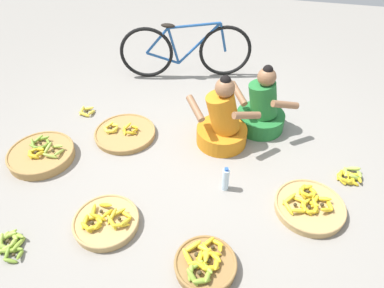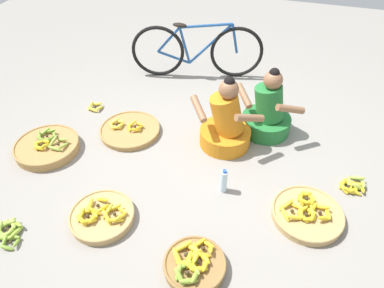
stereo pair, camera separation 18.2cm
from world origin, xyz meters
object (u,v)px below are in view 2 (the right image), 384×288
Objects in this scene: banana_basket_front_left at (130,130)px; loose_bananas_back_right at (95,107)px; loose_bananas_front_center at (8,231)px; water_bottle at (224,181)px; loose_bananas_front_right at (353,186)px; bicycle_leaning at (197,51)px; vendor_woman_behind at (267,113)px; banana_basket_mid_right at (102,216)px; banana_basket_back_center at (47,146)px; banana_basket_back_left at (307,213)px; vendor_woman_front at (226,124)px; banana_basket_near_bicycle at (194,264)px.

banana_basket_front_left is 0.65m from loose_bananas_back_right.
water_bottle reaches higher than loose_bananas_front_center.
bicycle_leaning is at bearing 141.93° from loose_bananas_front_right.
bicycle_leaning is 9.61× the size of loose_bananas_back_right.
vendor_woman_behind is 1.02m from water_bottle.
banana_basket_back_center is at bearing 147.58° from banana_basket_mid_right.
banana_basket_back_left is (0.51, -1.06, -0.19)m from vendor_woman_behind.
vendor_woman_behind is 1.27× the size of banana_basket_back_left.
bicycle_leaning is at bearing 50.38° from loose_bananas_back_right.
vendor_woman_front is 1.44m from bicycle_leaning.
vendor_woman_front is 1.30m from loose_bananas_front_right.
banana_basket_front_left is 1.16m from banana_basket_mid_right.
banana_basket_back_center is 0.81m from loose_bananas_back_right.
vendor_woman_behind reaches higher than loose_bananas_front_right.
bicycle_leaning is 5.86× the size of loose_bananas_front_center.
banana_basket_mid_right is at bearing -124.85° from vendor_woman_behind.
banana_basket_front_left is (0.67, 0.52, -0.02)m from banana_basket_back_center.
loose_bananas_front_center is 1.10× the size of water_bottle.
bicycle_leaning reaches higher than loose_bananas_front_right.
bicycle_leaning is (-0.69, 1.27, 0.11)m from vendor_woman_front.
vendor_woman_front is 1.05m from banana_basket_front_left.
banana_basket_near_bicycle is at bearing -12.84° from banana_basket_mid_right.
banana_basket_front_left is at bearing 130.79° from banana_basket_near_bicycle.
banana_basket_back_left is at bearing -19.37° from loose_bananas_back_right.
bicycle_leaning is 1.47m from banana_basket_front_left.
loose_bananas_front_center is (-0.71, -2.87, -0.33)m from bicycle_leaning.
loose_bananas_front_center is at bearing -104.23° from banana_basket_front_left.
vendor_woman_behind is 1.41m from bicycle_leaning.
bicycle_leaning is 2.19m from banana_basket_back_center.
bicycle_leaning is 6.43× the size of water_bottle.
loose_bananas_front_center is 1.81m from water_bottle.
vendor_woman_front is at bearing 140.65° from banana_basket_back_left.
loose_bananas_front_right is (1.14, 1.19, -0.03)m from banana_basket_near_bicycle.
loose_bananas_back_right is (-2.48, 0.87, -0.02)m from banana_basket_back_left.
vendor_woman_front is 0.67m from water_bottle.
vendor_woman_front reaches higher than loose_bananas_front_center.
banana_basket_mid_right is at bearing -91.32° from bicycle_leaning.
banana_basket_near_bicycle reaches higher than banana_basket_front_left.
vendor_woman_behind is 2.30m from banana_basket_back_center.
loose_bananas_front_center is (-1.51, -0.15, -0.03)m from banana_basket_near_bicycle.
loose_bananas_front_right is (1.94, -1.52, -0.33)m from bicycle_leaning.
banana_basket_near_bicycle is (1.14, -1.32, 0.02)m from banana_basket_front_left.
loose_bananas_front_right is at bearing 26.44° from banana_basket_mid_right.
loose_bananas_front_right is at bearing -34.05° from vendor_woman_behind.
banana_basket_mid_right reaches higher than loose_bananas_front_center.
vendor_woman_front is at bearing 21.01° from banana_basket_back_center.
water_bottle reaches higher than banana_basket_front_left.
bicycle_leaning reaches higher than banana_basket_mid_right.
banana_basket_back_left is at bearing -1.53° from banana_basket_back_center.
loose_bananas_front_center is at bearing -131.10° from vendor_woman_front.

